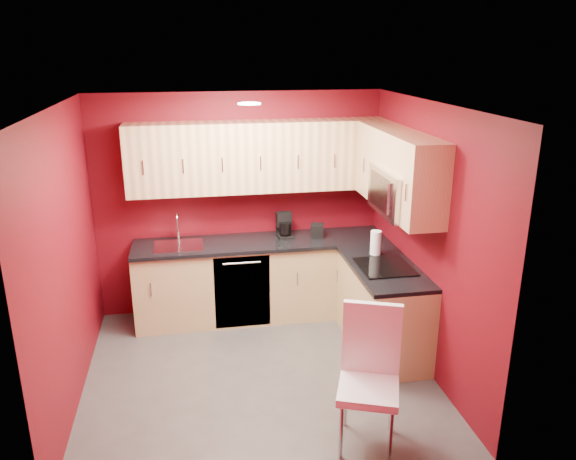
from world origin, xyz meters
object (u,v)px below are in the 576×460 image
object	(u,v)px
microwave	(401,192)
napkin_holder	(317,231)
paper_towel	(376,243)
sink	(178,242)
dining_chair	(369,382)
coffee_maker	(285,225)

from	to	relation	value
microwave	napkin_holder	xyz separation A→B (m)	(-0.56, 1.00, -0.68)
microwave	paper_towel	bearing A→B (deg)	106.05
sink	dining_chair	world-z (taller)	sink
napkin_holder	coffee_maker	bearing A→B (deg)	170.69
microwave	coffee_maker	xyz separation A→B (m)	(-0.91, 1.06, -0.61)
coffee_maker	napkin_holder	world-z (taller)	coffee_maker
sink	napkin_holder	world-z (taller)	sink
dining_chair	coffee_maker	bearing A→B (deg)	116.14
coffee_maker	napkin_holder	bearing A→B (deg)	-15.15
microwave	dining_chair	distance (m)	1.87
microwave	napkin_holder	size ratio (longest dim) A/B	5.07
napkin_holder	dining_chair	bearing A→B (deg)	-93.30
coffee_maker	dining_chair	bearing A→B (deg)	-90.58
coffee_maker	dining_chair	size ratio (longest dim) A/B	0.25
microwave	coffee_maker	world-z (taller)	microwave
napkin_holder	paper_towel	xyz separation A→B (m)	(0.46, -0.66, 0.05)
paper_towel	dining_chair	distance (m)	1.84
paper_towel	dining_chair	size ratio (longest dim) A/B	0.23
microwave	napkin_holder	world-z (taller)	microwave
sink	dining_chair	size ratio (longest dim) A/B	0.47
microwave	paper_towel	world-z (taller)	microwave
dining_chair	paper_towel	bearing A→B (deg)	91.29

